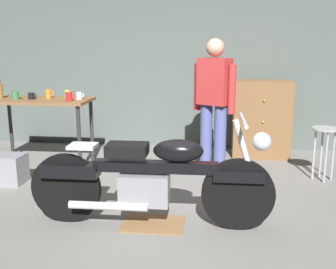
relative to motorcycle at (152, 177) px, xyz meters
name	(u,v)px	position (x,y,z in m)	size (l,w,h in m)	color
ground_plane	(162,218)	(0.07, 0.15, -0.45)	(12.00, 12.00, 0.00)	gray
back_wall	(186,48)	(0.07, 2.95, 1.10)	(8.00, 0.12, 3.10)	#56605B
workbench	(41,107)	(-1.74, 1.66, 0.34)	(1.30, 0.64, 0.90)	brown
motorcycle	(152,177)	(0.00, 0.00, 0.00)	(2.19, 0.60, 1.00)	black
person_standing	(214,101)	(0.52, 1.57, 0.48)	(0.51, 0.38, 1.67)	#545E9D
shop_stool	(325,140)	(1.84, 1.47, 0.05)	(0.32, 0.32, 0.64)	#B2B2B7
wooden_dresser	(261,119)	(1.20, 2.45, 0.10)	(0.80, 0.47, 1.10)	brown
drip_tray	(153,224)	(0.01, 0.00, -0.44)	(0.56, 0.40, 0.01)	olive
storage_bin	(6,169)	(-1.89, 0.91, -0.28)	(0.44, 0.32, 0.34)	gray
mug_orange_travel	(48,94)	(-1.67, 1.76, 0.51)	(0.12, 0.08, 0.11)	orange
mug_yellow_tall	(68,94)	(-1.40, 1.76, 0.51)	(0.11, 0.07, 0.11)	yellow
mug_white_ceramic	(79,96)	(-1.22, 1.68, 0.50)	(0.11, 0.07, 0.09)	white
mug_red_diner	(69,97)	(-1.28, 1.50, 0.51)	(0.12, 0.09, 0.11)	red
mug_black_matte	(31,96)	(-1.84, 1.61, 0.49)	(0.11, 0.08, 0.09)	black
mug_green_speckled	(15,95)	(-2.04, 1.59, 0.50)	(0.12, 0.09, 0.10)	#3D7F4C
bottle	(0,91)	(-2.29, 1.67, 0.55)	(0.06, 0.06, 0.24)	olive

